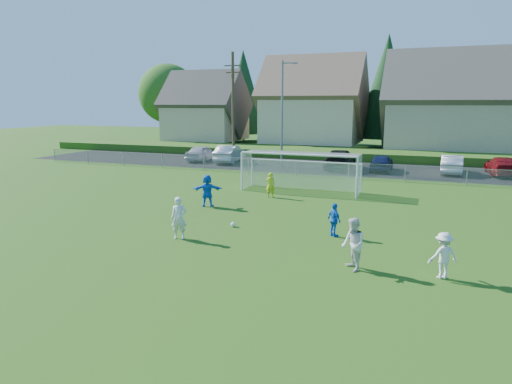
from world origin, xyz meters
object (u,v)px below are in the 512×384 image
Objects in this scene: player_blue_a at (334,220)px; car_d at (340,159)px; car_b at (229,154)px; car_e at (382,163)px; player_white_b at (353,244)px; soccer_ball at (233,224)px; car_a at (202,153)px; soccer_goal at (301,166)px; car_f at (452,164)px; player_white_c at (443,255)px; player_blue_b at (207,190)px; player_white_a at (179,218)px; goalkeeper at (270,185)px; car_g at (502,166)px.

car_d reaches higher than player_blue_a.
car_b is 1.20× the size of car_e.
player_white_b is at bearing 93.88° from car_e.
car_a is (-12.45, 20.90, 0.64)m from soccer_ball.
soccer_goal is (10.10, -11.35, 0.81)m from car_b.
soccer_goal is (13.03, -11.47, 0.87)m from car_a.
car_f is (19.33, -0.04, -0.07)m from car_b.
soccer_ball is 20.22m from car_d.
player_white_c is 0.34× the size of car_a.
car_a is at bearing -78.97° from player_white_c.
player_blue_b is 0.24× the size of soccer_goal.
player_blue_b is 17.30m from car_d.
player_white_a reaches higher than goalkeeper.
soccer_goal is at bearing 83.12° from car_d.
player_white_c is 5.36m from player_blue_a.
car_g is 17.39m from soccer_goal.
player_white_c is at bearing -20.28° from soccer_ball.
goalkeeper reaches higher than car_f.
car_a is (-18.38, 24.45, -0.14)m from player_white_b.
goalkeeper is (2.39, 3.52, -0.13)m from player_blue_b.
car_e is at bearing -109.93° from player_white_c.
car_f is at bearing -122.83° from player_white_c.
player_white_b is 30.59m from car_a.
player_blue_a is 20.07m from car_e.
player_white_a reaches higher than car_a.
car_f reaches higher than car_g.
player_white_b is 0.44× the size of car_e.
goalkeeper reaches higher than car_e.
player_white_a is at bearing 66.33° from car_f.
car_a is 0.78× the size of car_d.
player_white_a is at bearing 71.40° from goalkeeper.
car_a is at bearing 120.79° from soccer_ball.
player_blue_a is 8.49m from goalkeeper.
soccer_ball is 6.95m from player_white_b.
soccer_goal is (1.19, 2.55, 0.88)m from goalkeeper.
player_blue_a reaches higher than soccer_ball.
car_e is 9.01m from car_g.
player_white_b is 23.80m from car_e.
car_f is (10.41, 13.86, -0.00)m from goalkeeper.
player_blue_b reaches higher than car_e.
car_f is 0.61× the size of soccer_goal.
car_f is at bearing 64.68° from soccer_ball.
player_white_a is at bearing -34.62° from player_white_c.
player_blue_b reaches higher than player_white_a.
car_d is at bearing 177.18° from car_a.
car_g is (8.96, 0.91, 0.02)m from car_e.
car_b is at bearing -1.99° from car_e.
soccer_ball is 4.56m from player_blue_b.
car_b is 13.99m from car_e.
car_e is at bearing 70.20° from soccer_goal.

